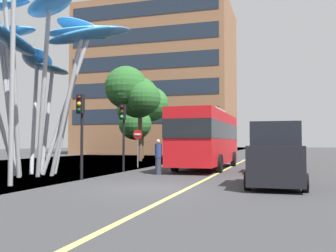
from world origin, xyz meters
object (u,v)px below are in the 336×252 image
at_px(red_bus, 207,136).
at_px(traffic_light_kerb_far, 123,123).
at_px(car_parked_near, 276,157).
at_px(car_parked_mid, 278,153).
at_px(street_lamp, 21,33).
at_px(leaf_sculpture, 33,40).
at_px(traffic_light_kerb_near, 81,118).
at_px(no_entry_sign, 138,142).
at_px(pedestrian, 158,157).

bearing_deg(red_bus, traffic_light_kerb_far, -134.11).
height_order(car_parked_near, car_parked_mid, car_parked_near).
xyz_separation_m(red_bus, car_parked_mid, (4.11, -2.05, -0.92)).
relative_size(car_parked_near, street_lamp, 0.45).
relative_size(leaf_sculpture, traffic_light_kerb_near, 2.51).
height_order(leaf_sculpture, no_entry_sign, leaf_sculpture).
relative_size(red_bus, leaf_sculpture, 1.11).
relative_size(traffic_light_kerb_near, pedestrian, 2.07).
bearing_deg(car_parked_mid, red_bus, 153.51).
bearing_deg(pedestrian, leaf_sculpture, -161.02).
height_order(street_lamp, no_entry_sign, street_lamp).
height_order(car_parked_mid, no_entry_sign, no_entry_sign).
distance_m(leaf_sculpture, street_lamp, 4.92).
bearing_deg(pedestrian, traffic_light_kerb_near, -123.17).
bearing_deg(traffic_light_kerb_near, street_lamp, -111.18).
xyz_separation_m(leaf_sculpture, no_entry_sign, (2.91, 6.71, -4.96)).
distance_m(red_bus, street_lamp, 12.49).
height_order(traffic_light_kerb_near, car_parked_near, traffic_light_kerb_near).
xyz_separation_m(street_lamp, pedestrian, (3.30, 6.11, -4.69)).
xyz_separation_m(car_parked_mid, street_lamp, (-8.90, -8.91, 4.53)).
relative_size(traffic_light_kerb_near, car_parked_mid, 0.83).
bearing_deg(no_entry_sign, traffic_light_kerb_far, -80.97).
xyz_separation_m(street_lamp, no_entry_sign, (0.42, 10.83, -3.96)).
distance_m(traffic_light_kerb_far, car_parked_mid, 8.25).
bearing_deg(street_lamp, traffic_light_kerb_far, 81.79).
bearing_deg(leaf_sculpture, car_parked_near, -8.96).
height_order(red_bus, leaf_sculpture, leaf_sculpture).
bearing_deg(leaf_sculpture, pedestrian, 18.98).
distance_m(leaf_sculpture, car_parked_near, 12.74).
bearing_deg(no_entry_sign, pedestrian, -58.62).
relative_size(traffic_light_kerb_far, pedestrian, 2.07).
height_order(leaf_sculpture, street_lamp, leaf_sculpture).
bearing_deg(car_parked_mid, no_entry_sign, 167.23).
relative_size(street_lamp, no_entry_sign, 3.73).
distance_m(traffic_light_kerb_far, car_parked_near, 9.29).
bearing_deg(leaf_sculpture, traffic_light_kerb_near, -23.35).
bearing_deg(red_bus, car_parked_near, -64.75).
height_order(leaf_sculpture, traffic_light_kerb_far, leaf_sculpture).
xyz_separation_m(car_parked_mid, no_entry_sign, (-8.48, 1.92, 0.56)).
distance_m(traffic_light_kerb_near, no_entry_sign, 8.31).
bearing_deg(no_entry_sign, traffic_light_kerb_near, -85.89).
xyz_separation_m(leaf_sculpture, pedestrian, (5.79, 1.99, -5.68)).
height_order(traffic_light_kerb_near, no_entry_sign, traffic_light_kerb_near).
bearing_deg(traffic_light_kerb_near, no_entry_sign, 94.11).
xyz_separation_m(red_bus, no_entry_sign, (-4.38, -0.12, -0.36)).
xyz_separation_m(traffic_light_kerb_near, car_parked_mid, (7.89, 6.30, -1.56)).
relative_size(red_bus, traffic_light_kerb_far, 2.79).
xyz_separation_m(leaf_sculpture, car_parked_near, (11.36, -1.79, -5.50)).
relative_size(traffic_light_kerb_near, no_entry_sign, 1.50).
height_order(red_bus, pedestrian, red_bus).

